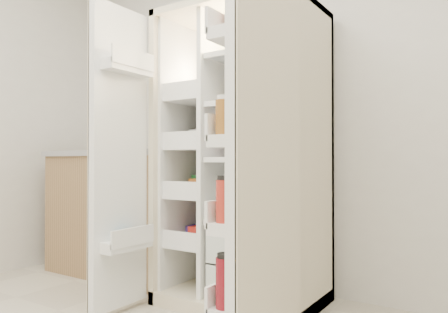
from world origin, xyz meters
The scene contains 5 objects.
wall_back centered at (0.00, 2.00, 1.35)m, with size 4.00×0.02×2.70m, color silver.
refrigerator centered at (-0.05, 1.65, 0.74)m, with size 0.92×0.70×1.80m.
freezer_door centered at (-0.56, 1.05, 0.89)m, with size 0.15×0.40×1.72m.
fridge_door centered at (0.42, 0.96, 0.87)m, with size 0.17×0.58×1.72m.
kitchen_counter centered at (-1.14, 1.72, 0.48)m, with size 1.31×0.70×0.95m.
Camera 1 is at (1.28, -0.66, 0.87)m, focal length 34.00 mm.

